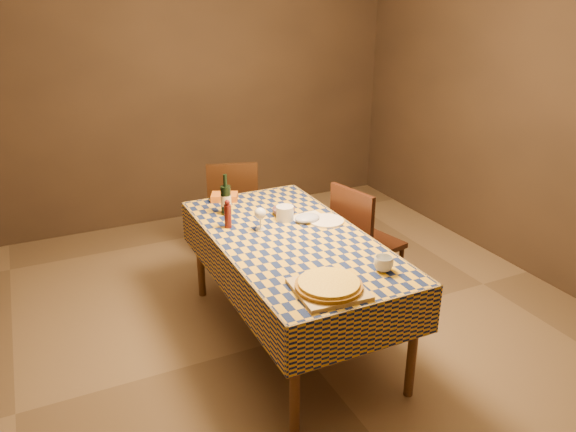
{
  "coord_description": "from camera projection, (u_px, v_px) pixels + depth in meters",
  "views": [
    {
      "loc": [
        -1.44,
        -2.96,
        2.28
      ],
      "look_at": [
        0.0,
        0.05,
        0.9
      ],
      "focal_mm": 35.0,
      "sensor_mm": 36.0,
      "label": 1
    }
  ],
  "objects": [
    {
      "name": "chair_far",
      "position": [
        233.0,
        205.0,
        4.83
      ],
      "size": [
        0.53,
        0.53,
        0.93
      ],
      "color": "black",
      "rests_on": "ground"
    },
    {
      "name": "room",
      "position": [
        292.0,
        150.0,
        3.4
      ],
      "size": [
        5.0,
        5.1,
        2.7
      ],
      "color": "brown",
      "rests_on": "ground"
    },
    {
      "name": "tumbler",
      "position": [
        384.0,
        264.0,
        3.18
      ],
      "size": [
        0.14,
        0.14,
        0.09
      ],
      "primitive_type": "imported",
      "rotation": [
        0.0,
        0.0,
        -0.26
      ],
      "color": "silver",
      "rests_on": "dining_table"
    },
    {
      "name": "deli_tub",
      "position": [
        285.0,
        213.0,
        3.87
      ],
      "size": [
        0.14,
        0.14,
        0.1
      ],
      "primitive_type": "cylinder",
      "rotation": [
        0.0,
        0.0,
        -0.21
      ],
      "color": "silver",
      "rests_on": "dining_table"
    },
    {
      "name": "dining_table",
      "position": [
        291.0,
        248.0,
        3.65
      ],
      "size": [
        0.94,
        1.84,
        0.77
      ],
      "color": "brown",
      "rests_on": "ground"
    },
    {
      "name": "wine_bottle",
      "position": [
        226.0,
        199.0,
        3.95
      ],
      "size": [
        0.09,
        0.09,
        0.3
      ],
      "color": "black",
      "rests_on": "dining_table"
    },
    {
      "name": "pepper_mill",
      "position": [
        228.0,
        215.0,
        3.73
      ],
      "size": [
        0.06,
        0.06,
        0.2
      ],
      "color": "#4D1212",
      "rests_on": "dining_table"
    },
    {
      "name": "pizza",
      "position": [
        329.0,
        284.0,
        2.97
      ],
      "size": [
        0.39,
        0.39,
        0.04
      ],
      "color": "#8F5E17",
      "rests_on": "cutting_board"
    },
    {
      "name": "flour_bag",
      "position": [
        307.0,
        218.0,
        3.85
      ],
      "size": [
        0.21,
        0.19,
        0.05
      ],
      "primitive_type": "ellipsoid",
      "rotation": [
        0.0,
        0.0,
        -0.34
      ],
      "color": "#A9B5D9",
      "rests_on": "dining_table"
    },
    {
      "name": "flour_patch",
      "position": [
        308.0,
        218.0,
        3.92
      ],
      "size": [
        0.25,
        0.2,
        0.0
      ],
      "primitive_type": "cube",
      "rotation": [
        0.0,
        0.0,
        0.1
      ],
      "color": "silver",
      "rests_on": "dining_table"
    },
    {
      "name": "bowl",
      "position": [
        284.0,
        211.0,
        3.97
      ],
      "size": [
        0.21,
        0.21,
        0.05
      ],
      "primitive_type": "imported",
      "rotation": [
        0.0,
        0.0,
        0.38
      ],
      "color": "#624552",
      "rests_on": "dining_table"
    },
    {
      "name": "white_plate",
      "position": [
        326.0,
        221.0,
        3.86
      ],
      "size": [
        0.3,
        0.3,
        0.01
      ],
      "primitive_type": "cylinder",
      "rotation": [
        0.0,
        0.0,
        0.29
      ],
      "color": "white",
      "rests_on": "dining_table"
    },
    {
      "name": "wine_glass",
      "position": [
        260.0,
        214.0,
        3.69
      ],
      "size": [
        0.09,
        0.09,
        0.16
      ],
      "color": "silver",
      "rests_on": "dining_table"
    },
    {
      "name": "takeout_container",
      "position": [
        224.0,
        197.0,
        4.24
      ],
      "size": [
        0.24,
        0.21,
        0.05
      ],
      "primitive_type": "cube",
      "rotation": [
        0.0,
        0.0,
        -0.43
      ],
      "color": "#BA5F18",
      "rests_on": "dining_table"
    },
    {
      "name": "cutting_board",
      "position": [
        329.0,
        289.0,
        2.98
      ],
      "size": [
        0.38,
        0.38,
        0.02
      ],
      "primitive_type": "cube",
      "rotation": [
        0.0,
        0.0,
        -0.07
      ],
      "color": "tan",
      "rests_on": "dining_table"
    },
    {
      "name": "chair_right",
      "position": [
        361.0,
        238.0,
        4.21
      ],
      "size": [
        0.51,
        0.51,
        0.93
      ],
      "color": "black",
      "rests_on": "ground"
    }
  ]
}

